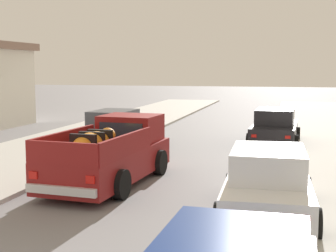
{
  "coord_description": "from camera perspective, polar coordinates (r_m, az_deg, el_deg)",
  "views": [
    {
      "loc": [
        3.66,
        -4.54,
        3.25
      ],
      "look_at": [
        -0.48,
        11.81,
        1.2
      ],
      "focal_mm": 51.21,
      "sensor_mm": 36.0,
      "label": 1
    }
  ],
  "objects": [
    {
      "name": "sidewalk_left",
      "position": [
        19.17,
        -14.54,
        -2.88
      ],
      "size": [
        5.09,
        60.0,
        0.12
      ],
      "primitive_type": "cube",
      "color": "beige",
      "rests_on": "ground"
    },
    {
      "name": "curb_left",
      "position": [
        18.65,
        -11.44,
        -3.09
      ],
      "size": [
        0.16,
        60.0,
        0.1
      ],
      "primitive_type": "cube",
      "color": "silver",
      "rests_on": "ground"
    },
    {
      "name": "curb_right",
      "position": [
        16.86,
        16.3,
        -4.29
      ],
      "size": [
        0.16,
        60.0,
        0.1
      ],
      "primitive_type": "cube",
      "color": "silver",
      "rests_on": "ground"
    },
    {
      "name": "pickup_truck",
      "position": [
        13.71,
        -6.77,
        -3.36
      ],
      "size": [
        2.47,
        5.33,
        1.8
      ],
      "color": "maroon",
      "rests_on": "ground"
    },
    {
      "name": "car_left_near",
      "position": [
        19.75,
        -6.41,
        -0.5
      ],
      "size": [
        2.19,
        4.33,
        1.54
      ],
      "color": "#474C56",
      "rests_on": "ground"
    },
    {
      "name": "car_left_mid",
      "position": [
        10.7,
        11.77,
        -6.94
      ],
      "size": [
        2.13,
        4.31,
        1.54
      ],
      "color": "silver",
      "rests_on": "ground"
    },
    {
      "name": "car_right_mid",
      "position": [
        20.76,
        12.59,
        -0.26
      ],
      "size": [
        2.16,
        4.32,
        1.54
      ],
      "color": "black",
      "rests_on": "ground"
    }
  ]
}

